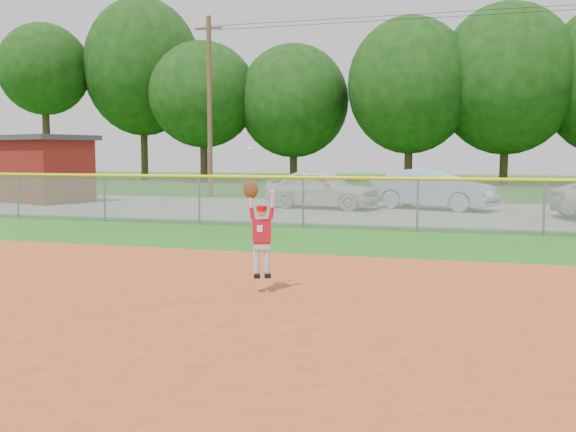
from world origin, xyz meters
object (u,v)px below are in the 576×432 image
object	(u,v)px
car_white_a	(322,189)
utility_shed	(46,168)
ballplayer	(260,229)
car_blue	(433,189)

from	to	relation	value
car_white_a	utility_shed	bearing A→B (deg)	102.85
car_white_a	utility_shed	distance (m)	12.62
car_white_a	ballplayer	xyz separation A→B (m)	(2.51, -15.32, 0.23)
ballplayer	car_blue	bearing A→B (deg)	83.79
utility_shed	car_blue	bearing A→B (deg)	3.35
utility_shed	car_white_a	bearing A→B (deg)	0.88
car_white_a	car_blue	world-z (taller)	car_blue
utility_shed	ballplayer	distance (m)	21.38
car_blue	utility_shed	size ratio (longest dim) A/B	0.99
car_blue	utility_shed	bearing A→B (deg)	113.44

